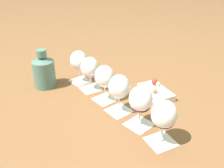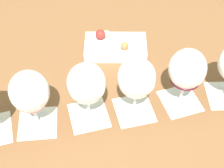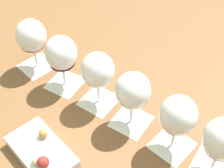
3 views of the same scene
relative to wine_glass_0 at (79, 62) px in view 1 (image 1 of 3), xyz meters
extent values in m
plane|color=brown|center=(0.23, -0.17, -0.11)|extent=(8.00, 8.00, 0.00)
cube|color=silver|center=(0.00, 0.00, -0.11)|extent=(0.13, 0.13, 0.00)
cube|color=silver|center=(0.09, -0.06, -0.11)|extent=(0.13, 0.13, 0.00)
cube|color=silver|center=(0.18, -0.14, -0.11)|extent=(0.13, 0.13, 0.00)
cube|color=silver|center=(0.27, -0.21, -0.11)|extent=(0.13, 0.13, 0.00)
cube|color=silver|center=(0.37, -0.27, -0.11)|extent=(0.13, 0.13, 0.00)
cube|color=silver|center=(0.47, -0.35, -0.11)|extent=(0.13, 0.13, 0.00)
cylinder|color=white|center=(0.00, 0.00, -0.10)|extent=(0.08, 0.08, 0.01)
cylinder|color=white|center=(0.00, 0.00, -0.07)|extent=(0.01, 0.01, 0.07)
ellipsoid|color=white|center=(0.00, 0.00, 0.01)|extent=(0.09, 0.09, 0.10)
ellipsoid|color=pink|center=(0.00, 0.00, -0.02)|extent=(0.07, 0.07, 0.03)
cylinder|color=white|center=(0.09, -0.06, -0.10)|extent=(0.08, 0.08, 0.01)
cylinder|color=white|center=(0.09, -0.06, -0.07)|extent=(0.01, 0.01, 0.07)
ellipsoid|color=white|center=(0.09, -0.06, 0.01)|extent=(0.09, 0.09, 0.10)
ellipsoid|color=#DA5F6A|center=(0.09, -0.06, -0.02)|extent=(0.07, 0.07, 0.03)
cylinder|color=white|center=(0.18, -0.14, -0.10)|extent=(0.08, 0.08, 0.01)
cylinder|color=white|center=(0.18, -0.14, -0.07)|extent=(0.01, 0.01, 0.07)
ellipsoid|color=white|center=(0.18, -0.14, 0.01)|extent=(0.09, 0.09, 0.10)
ellipsoid|color=maroon|center=(0.18, -0.14, -0.02)|extent=(0.07, 0.07, 0.04)
cylinder|color=white|center=(0.27, -0.21, -0.10)|extent=(0.08, 0.08, 0.01)
cylinder|color=white|center=(0.27, -0.21, -0.07)|extent=(0.01, 0.01, 0.07)
ellipsoid|color=white|center=(0.27, -0.21, 0.01)|extent=(0.09, 0.09, 0.10)
ellipsoid|color=maroon|center=(0.27, -0.21, -0.02)|extent=(0.07, 0.07, 0.04)
cylinder|color=white|center=(0.37, -0.27, -0.10)|extent=(0.08, 0.08, 0.01)
cylinder|color=white|center=(0.37, -0.27, -0.07)|extent=(0.01, 0.01, 0.07)
ellipsoid|color=white|center=(0.37, -0.27, 0.01)|extent=(0.09, 0.09, 0.10)
ellipsoid|color=#4C1423|center=(0.37, -0.27, -0.03)|extent=(0.07, 0.07, 0.02)
cylinder|color=white|center=(0.47, -0.35, -0.10)|extent=(0.08, 0.08, 0.01)
cylinder|color=white|center=(0.47, -0.35, -0.07)|extent=(0.01, 0.01, 0.07)
ellipsoid|color=white|center=(0.47, -0.35, 0.01)|extent=(0.09, 0.09, 0.10)
ellipsoid|color=#37131D|center=(0.47, -0.35, -0.02)|extent=(0.07, 0.07, 0.03)
cylinder|color=#4C7066|center=(-0.14, -0.10, -0.04)|extent=(0.11, 0.11, 0.13)
cone|color=#4C7066|center=(-0.14, -0.10, 0.04)|extent=(0.11, 0.11, 0.02)
cylinder|color=#4C7066|center=(-0.14, -0.10, 0.07)|extent=(0.05, 0.05, 0.03)
cube|color=silver|center=(0.40, -0.03, -0.09)|extent=(0.19, 0.20, 0.03)
sphere|color=beige|center=(0.40, 0.01, -0.07)|extent=(0.02, 0.02, 0.02)
sphere|color=#B2703D|center=(0.40, -0.06, -0.07)|extent=(0.02, 0.02, 0.02)
sphere|color=maroon|center=(0.39, 0.02, -0.06)|extent=(0.03, 0.03, 0.03)
camera|label=1|loc=(0.49, -1.01, 0.46)|focal=38.00mm
camera|label=2|loc=(-0.15, -0.52, 0.56)|focal=55.00mm
camera|label=3|loc=(0.22, 0.43, 0.60)|focal=55.00mm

